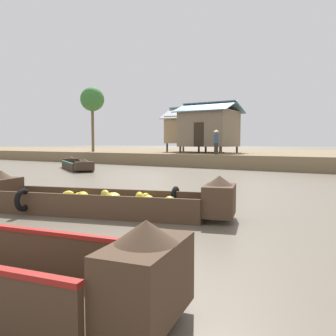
{
  "coord_description": "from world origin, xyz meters",
  "views": [
    {
      "loc": [
        5.28,
        -1.5,
        1.64
      ],
      "look_at": [
        -0.11,
        6.95,
        0.92
      ],
      "focal_mm": 37.37,
      "sensor_mm": 36.0,
      "label": 1
    }
  ],
  "objects_px": {
    "stilt_house_left": "(194,129)",
    "vendor_person": "(216,141)",
    "banana_boat": "(102,200)",
    "stilt_house_mid_left": "(209,128)",
    "palm_tree_near": "(92,100)",
    "cargo_boat_upstream": "(77,165)"
  },
  "relations": [
    {
      "from": "stilt_house_mid_left",
      "to": "palm_tree_near",
      "type": "distance_m",
      "value": 10.74
    },
    {
      "from": "cargo_boat_upstream",
      "to": "stilt_house_mid_left",
      "type": "relative_size",
      "value": 1.08
    },
    {
      "from": "stilt_house_left",
      "to": "vendor_person",
      "type": "xyz_separation_m",
      "value": [
        4.22,
        -4.62,
        -1.02
      ]
    },
    {
      "from": "stilt_house_left",
      "to": "palm_tree_near",
      "type": "bearing_deg",
      "value": -153.93
    },
    {
      "from": "stilt_house_left",
      "to": "palm_tree_near",
      "type": "xyz_separation_m",
      "value": [
        -7.97,
        -3.9,
        2.57
      ]
    },
    {
      "from": "banana_boat",
      "to": "stilt_house_mid_left",
      "type": "xyz_separation_m",
      "value": [
        -6.5,
        18.95,
        2.48
      ]
    },
    {
      "from": "palm_tree_near",
      "to": "vendor_person",
      "type": "bearing_deg",
      "value": -3.38
    },
    {
      "from": "banana_boat",
      "to": "vendor_person",
      "type": "relative_size",
      "value": 3.64
    },
    {
      "from": "banana_boat",
      "to": "stilt_house_left",
      "type": "xyz_separation_m",
      "value": [
        -8.68,
        20.47,
        2.49
      ]
    },
    {
      "from": "banana_boat",
      "to": "stilt_house_mid_left",
      "type": "bearing_deg",
      "value": 108.94
    },
    {
      "from": "stilt_house_mid_left",
      "to": "palm_tree_near",
      "type": "relative_size",
      "value": 0.8
    },
    {
      "from": "cargo_boat_upstream",
      "to": "vendor_person",
      "type": "relative_size",
      "value": 2.93
    },
    {
      "from": "stilt_house_left",
      "to": "banana_boat",
      "type": "bearing_deg",
      "value": -67.02
    },
    {
      "from": "cargo_boat_upstream",
      "to": "vendor_person",
      "type": "distance_m",
      "value": 9.3
    },
    {
      "from": "palm_tree_near",
      "to": "vendor_person",
      "type": "relative_size",
      "value": 3.38
    },
    {
      "from": "stilt_house_mid_left",
      "to": "banana_boat",
      "type": "bearing_deg",
      "value": -71.06
    },
    {
      "from": "banana_boat",
      "to": "palm_tree_near",
      "type": "xyz_separation_m",
      "value": [
        -16.65,
        16.57,
        5.06
      ]
    },
    {
      "from": "cargo_boat_upstream",
      "to": "palm_tree_near",
      "type": "distance_m",
      "value": 10.79
    },
    {
      "from": "stilt_house_mid_left",
      "to": "vendor_person",
      "type": "bearing_deg",
      "value": -56.65
    },
    {
      "from": "banana_boat",
      "to": "palm_tree_near",
      "type": "relative_size",
      "value": 1.07
    },
    {
      "from": "banana_boat",
      "to": "cargo_boat_upstream",
      "type": "height_order",
      "value": "banana_boat"
    },
    {
      "from": "cargo_boat_upstream",
      "to": "banana_boat",
      "type": "bearing_deg",
      "value": -40.49
    }
  ]
}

